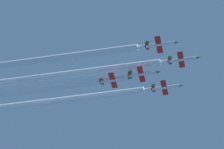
{
  "coord_description": "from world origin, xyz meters",
  "views": [
    {
      "loc": [
        167.03,
        14.87,
        1.66
      ],
      "look_at": [
        0.16,
        -17.38,
        149.56
      ],
      "focal_mm": 107.15,
      "sensor_mm": 36.0,
      "label": 1
    }
  ],
  "objects_px": {
    "jet_lead": "(183,59)",
    "jet_right_wingman": "(161,44)",
    "jet_left_wingman": "(167,87)",
    "jet_high_trail": "(115,80)",
    "jet_slot": "(143,74)"
  },
  "relations": [
    {
      "from": "jet_lead",
      "to": "jet_right_wingman",
      "type": "xyz_separation_m",
      "value": [
        10.29,
        -6.17,
        -1.59
      ]
    },
    {
      "from": "jet_left_wingman",
      "to": "jet_high_trail",
      "type": "distance_m",
      "value": 19.82
    },
    {
      "from": "jet_left_wingman",
      "to": "jet_right_wingman",
      "type": "xyz_separation_m",
      "value": [
        21.43,
        1.06,
        0.34
      ]
    },
    {
      "from": "jet_lead",
      "to": "jet_right_wingman",
      "type": "height_order",
      "value": "jet_lead"
    },
    {
      "from": "jet_slot",
      "to": "jet_high_trail",
      "type": "height_order",
      "value": "jet_slot"
    },
    {
      "from": "jet_slot",
      "to": "jet_high_trail",
      "type": "distance_m",
      "value": 9.69
    },
    {
      "from": "jet_lead",
      "to": "jet_right_wingman",
      "type": "distance_m",
      "value": 12.1
    },
    {
      "from": "jet_high_trail",
      "to": "jet_left_wingman",
      "type": "bearing_deg",
      "value": 124.83
    },
    {
      "from": "jet_high_trail",
      "to": "jet_slot",
      "type": "bearing_deg",
      "value": 94.15
    },
    {
      "from": "jet_slot",
      "to": "jet_right_wingman",
      "type": "bearing_deg",
      "value": 34.65
    },
    {
      "from": "jet_left_wingman",
      "to": "jet_right_wingman",
      "type": "distance_m",
      "value": 21.46
    },
    {
      "from": "jet_left_wingman",
      "to": "jet_slot",
      "type": "distance_m",
      "value": 12.44
    },
    {
      "from": "jet_left_wingman",
      "to": "jet_high_trail",
      "type": "xyz_separation_m",
      "value": [
        11.15,
        -16.03,
        -3.42
      ]
    },
    {
      "from": "jet_right_wingman",
      "to": "jet_high_trail",
      "type": "relative_size",
      "value": 1.0
    },
    {
      "from": "jet_lead",
      "to": "jet_slot",
      "type": "height_order",
      "value": "jet_lead"
    }
  ]
}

